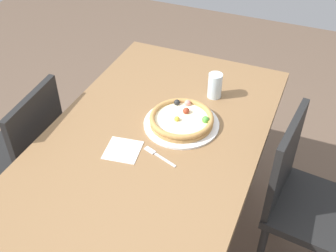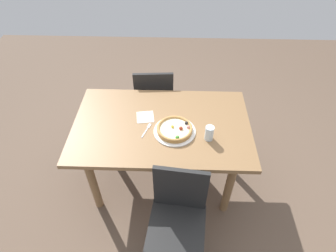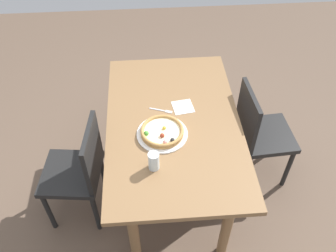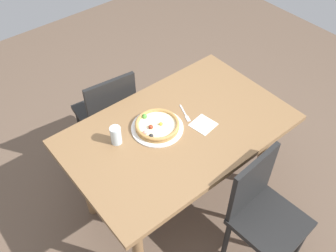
% 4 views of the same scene
% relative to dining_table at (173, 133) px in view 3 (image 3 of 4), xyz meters
% --- Properties ---
extents(ground_plane, '(6.00, 6.00, 0.00)m').
position_rel_dining_table_xyz_m(ground_plane, '(0.00, 0.00, -0.66)').
color(ground_plane, brown).
extents(dining_table, '(1.44, 0.90, 0.77)m').
position_rel_dining_table_xyz_m(dining_table, '(0.00, 0.00, 0.00)').
color(dining_table, olive).
rests_on(dining_table, ground).
extents(chair_near, '(0.44, 0.44, 0.89)m').
position_rel_dining_table_xyz_m(chair_near, '(0.14, -0.66, -0.17)').
color(chair_near, black).
rests_on(chair_near, ground).
extents(chair_far, '(0.43, 0.43, 0.89)m').
position_rel_dining_table_xyz_m(chair_far, '(-0.11, 0.66, -0.17)').
color(chair_far, black).
rests_on(chair_far, ground).
extents(plate, '(0.33, 0.33, 0.01)m').
position_rel_dining_table_xyz_m(plate, '(0.11, -0.08, 0.11)').
color(plate, white).
rests_on(plate, dining_table).
extents(pizza, '(0.28, 0.28, 0.05)m').
position_rel_dining_table_xyz_m(pizza, '(0.11, -0.08, 0.14)').
color(pizza, '#B78447').
rests_on(pizza, plate).
extents(fork, '(0.07, 0.16, 0.00)m').
position_rel_dining_table_xyz_m(fork, '(-0.11, -0.07, 0.11)').
color(fork, silver).
rests_on(fork, dining_table).
extents(drinking_glass, '(0.07, 0.07, 0.12)m').
position_rel_dining_table_xyz_m(drinking_glass, '(0.37, -0.15, 0.17)').
color(drinking_glass, silver).
rests_on(drinking_glass, dining_table).
extents(napkin, '(0.16, 0.16, 0.00)m').
position_rel_dining_table_xyz_m(napkin, '(-0.14, 0.08, 0.11)').
color(napkin, white).
rests_on(napkin, dining_table).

